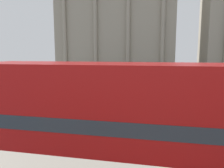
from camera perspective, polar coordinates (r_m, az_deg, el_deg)
double_decker_bus at (r=7.34m, az=8.77°, el=-9.25°), size 11.48×2.62×4.19m
plaza_building_left at (r=58.22m, az=1.16°, el=15.53°), size 29.52×13.15×24.24m
traffic_light_near at (r=12.28m, az=-0.49°, el=-2.87°), size 0.42×0.24×3.33m
traffic_light_mid at (r=18.77m, az=3.23°, el=1.66°), size 0.42×0.24×3.72m
car_black at (r=27.49m, az=22.03°, el=-0.54°), size 4.20×1.93×1.35m
pedestrian_grey at (r=21.71m, az=-8.40°, el=-1.46°), size 0.32×0.32×1.68m
pedestrian_black at (r=34.88m, az=25.39°, el=1.55°), size 0.32×0.32×1.82m
pedestrian_blue at (r=25.19m, az=-0.97°, el=0.11°), size 0.32×0.32×1.80m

